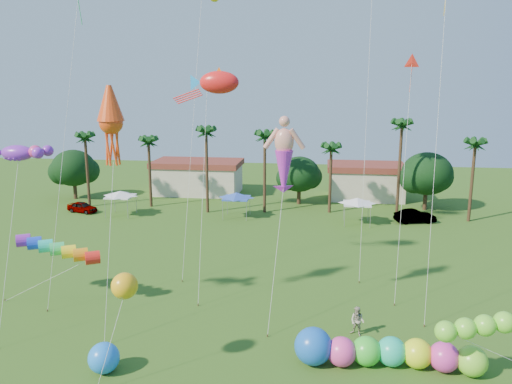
# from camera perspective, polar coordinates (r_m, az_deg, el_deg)

# --- Properties ---
(tree_line) EXTENTS (69.46, 8.91, 11.00)m
(tree_line) POSITION_cam_1_polar(r_m,az_deg,el_deg) (64.74, 7.20, 2.05)
(tree_line) COLOR #3A2819
(tree_line) RESTS_ON ground
(buildings_row) EXTENTS (35.00, 7.00, 4.00)m
(buildings_row) POSITION_cam_1_polar(r_m,az_deg,el_deg) (71.41, 1.86, 1.22)
(buildings_row) COLOR beige
(buildings_row) RESTS_ON ground
(tent_row) EXTENTS (31.00, 4.00, 0.60)m
(tent_row) POSITION_cam_1_polar(r_m,az_deg,el_deg) (58.39, -2.36, -0.48)
(tent_row) COLOR white
(tent_row) RESTS_ON ground
(car_a) EXTENTS (4.19, 2.61, 1.33)m
(car_a) POSITION_cam_1_polar(r_m,az_deg,el_deg) (65.53, -19.24, -1.64)
(car_a) COLOR #4C4C54
(car_a) RESTS_ON ground
(car_b) EXTENTS (4.86, 2.70, 1.52)m
(car_b) POSITION_cam_1_polar(r_m,az_deg,el_deg) (60.07, 17.72, -2.65)
(car_b) COLOR #4C4C54
(car_b) RESTS_ON ground
(spectator_b) EXTENTS (1.15, 1.06, 1.89)m
(spectator_b) POSITION_cam_1_polar(r_m,az_deg,el_deg) (32.91, 11.51, -14.28)
(spectator_b) COLOR #A8A28C
(spectator_b) RESTS_ON ground
(caterpillar_inflatable) EXTENTS (10.46, 2.34, 2.14)m
(caterpillar_inflatable) POSITION_cam_1_polar(r_m,az_deg,el_deg) (29.96, 14.09, -17.33)
(caterpillar_inflatable) COLOR #F5409E
(caterpillar_inflatable) RESTS_ON ground
(blue_ball) EXTENTS (1.71, 1.71, 1.71)m
(blue_ball) POSITION_cam_1_polar(r_m,az_deg,el_deg) (29.89, -17.00, -17.68)
(blue_ball) COLOR #1B7BF6
(blue_ball) RESTS_ON ground
(rainbow_tube) EXTENTS (8.74, 3.18, 4.14)m
(rainbow_tube) POSITION_cam_1_polar(r_m,az_deg,el_deg) (37.64, -20.54, -6.93)
(rainbow_tube) COLOR red
(rainbow_tube) RESTS_ON ground
(green_worm) EXTENTS (9.17, 2.47, 3.66)m
(green_worm) POSITION_cam_1_polar(r_m,az_deg,el_deg) (28.47, 20.86, -14.68)
(green_worm) COLOR #73E232
(green_worm) RESTS_ON ground
(orange_ball_kite) EXTENTS (2.09, 2.33, 5.98)m
(orange_ball_kite) POSITION_cam_1_polar(r_m,az_deg,el_deg) (27.10, -14.79, -10.35)
(orange_ball_kite) COLOR #F0AD13
(orange_ball_kite) RESTS_ON ground
(merman_kite) EXTENTS (2.41, 5.04, 13.06)m
(merman_kite) POSITION_cam_1_polar(r_m,az_deg,el_deg) (32.94, 3.22, 3.66)
(merman_kite) COLOR tan
(merman_kite) RESTS_ON ground
(fish_kite) EXTENTS (4.66, 6.01, 16.59)m
(fish_kite) POSITION_cam_1_polar(r_m,az_deg,el_deg) (37.88, -4.23, 12.37)
(fish_kite) COLOR red
(fish_kite) RESTS_ON ground
(squid_kite) EXTENTS (1.79, 4.55, 15.56)m
(squid_kite) POSITION_cam_1_polar(r_m,az_deg,el_deg) (32.53, -16.24, 7.63)
(squid_kite) COLOR #EB4313
(squid_kite) RESTS_ON ground
(lobster_kite) EXTENTS (3.90, 4.86, 12.05)m
(lobster_kite) POSITION_cam_1_polar(r_m,az_deg,el_deg) (34.25, -25.60, 4.04)
(lobster_kite) COLOR purple
(lobster_kite) RESTS_ON ground
(delta_kite_red) EXTENTS (1.36, 3.57, 17.65)m
(delta_kite_red) POSITION_cam_1_polar(r_m,az_deg,el_deg) (38.02, 17.36, 13.57)
(delta_kite_red) COLOR red
(delta_kite_red) RESTS_ON ground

